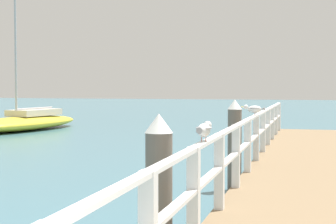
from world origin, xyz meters
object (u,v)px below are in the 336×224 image
dock_piling_near (159,202)px  boat_0 (23,122)px  dock_piling_far (235,145)px  seagull_foreground (204,129)px  seagull_background (254,109)px

dock_piling_near → boat_0: (-11.67, 17.99, -0.54)m
boat_0 → dock_piling_far: bearing=144.0°
seagull_foreground → seagull_background: size_ratio=1.00×
seagull_foreground → boat_0: boat_0 is taller
dock_piling_near → seagull_background: (0.37, 5.85, 0.72)m
dock_piling_near → boat_0: bearing=123.0°
seagull_foreground → seagull_background: 5.38m
dock_piling_far → seagull_background: dock_piling_far is taller
dock_piling_near → dock_piling_far: size_ratio=1.00×
seagull_foreground → boat_0: (-12.05, 17.51, -1.26)m
seagull_background → boat_0: size_ratio=0.06×
seagull_foreground → seagull_background: same height
seagull_background → dock_piling_near: bearing=177.5°
dock_piling_near → seagull_foreground: size_ratio=3.88×
seagull_background → boat_0: boat_0 is taller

